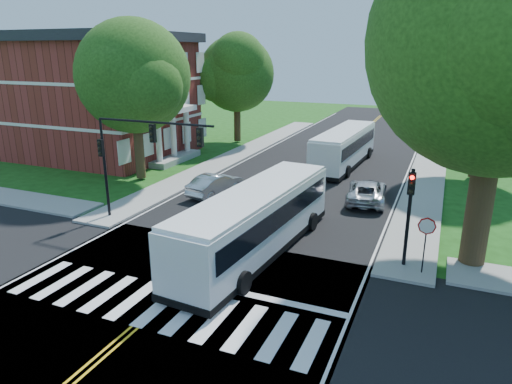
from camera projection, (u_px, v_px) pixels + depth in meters
The scene contains 24 objects.
ground at pixel (167, 300), 17.76m from camera, with size 140.00×140.00×0.00m, color #194511.
road at pixel (304, 182), 33.60m from camera, with size 14.00×96.00×0.01m, color black.
cross_road at pixel (167, 300), 17.76m from camera, with size 60.00×12.00×0.01m, color black.
center_line at pixel (318, 170), 37.11m from camera, with size 0.36×70.00×0.01m, color gold.
edge_line_w at pixel (242, 162), 39.63m from camera, with size 0.12×70.00×0.01m, color silver.
edge_line_e at pixel (405, 178), 34.59m from camera, with size 0.12×70.00×0.01m, color silver.
crosswalk at pixel (160, 306), 17.32m from camera, with size 12.60×3.00×0.01m, color silver.
stop_bar at pixel (265, 298), 17.87m from camera, with size 6.60×0.40×0.01m, color silver.
sidewalk_nw at pixel (241, 153), 42.81m from camera, with size 2.60×40.00×0.15m, color gray.
sidewalk_ne at pixel (428, 170), 36.66m from camera, with size 2.60×40.00×0.15m, color gray.
tree_ne_big at pixel (505, 42), 17.86m from camera, with size 10.80×10.80×14.91m.
tree_west_near at pixel (134, 77), 32.11m from camera, with size 8.00×8.00×11.40m.
tree_west_far at pixel (237, 74), 46.15m from camera, with size 7.60×7.60×10.67m.
tree_east_mid at pixel (488, 72), 32.27m from camera, with size 8.40×8.40×11.93m.
tree_east_far at pixel (488, 75), 46.27m from camera, with size 7.20×7.20×10.34m.
brick_building at pixel (83, 94), 41.89m from camera, with size 20.00×13.00×10.80m.
signal_nw at pixel (137, 147), 24.29m from camera, with size 7.15×0.46×5.66m.
signal_ne at pixel (410, 205), 19.50m from camera, with size 0.30×0.46×4.40m.
stop_sign at pixel (426, 232), 19.08m from camera, with size 0.76×0.08×2.53m.
bus_lead at pixel (256, 220), 21.41m from camera, with size 3.66×12.30×3.14m.
bus_follow at pixel (344, 147), 37.98m from camera, with size 3.28×11.84×3.03m.
hatchback at pixel (215, 184), 30.43m from camera, with size 1.54×4.42×1.46m, color #B3B6BA.
suv at pixel (367, 191), 29.06m from camera, with size 2.29×4.96×1.38m, color silver.
dark_sedan at pixel (370, 189), 30.05m from camera, with size 1.58×3.88×1.13m, color black.
Camera 1 is at (9.31, -13.12, 9.31)m, focal length 32.00 mm.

